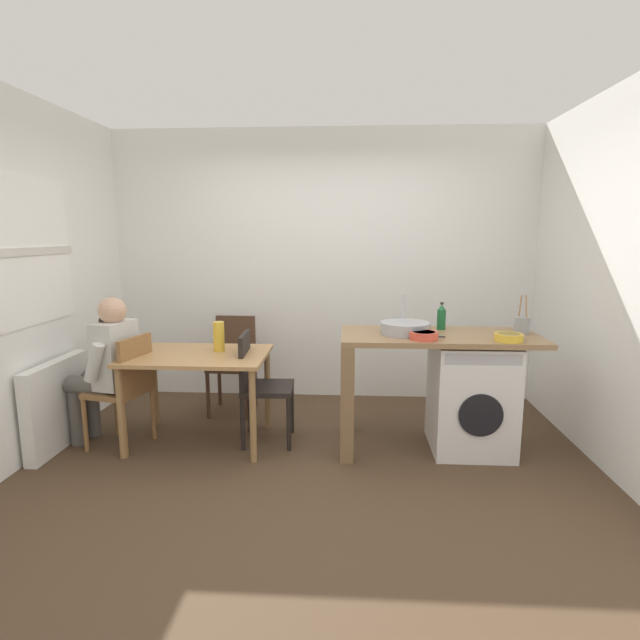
# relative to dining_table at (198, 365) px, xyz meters

# --- Properties ---
(ground_plane) EXTENTS (5.46, 5.46, 0.00)m
(ground_plane) POSITION_rel_dining_table_xyz_m (0.93, -0.45, -0.64)
(ground_plane) COLOR #4C3826
(wall_back) EXTENTS (4.60, 0.10, 2.70)m
(wall_back) POSITION_rel_dining_table_xyz_m (0.93, 1.30, 0.71)
(wall_back) COLOR white
(wall_back) RESTS_ON ground_plane
(wall_window_side) EXTENTS (0.12, 3.80, 2.70)m
(wall_window_side) POSITION_rel_dining_table_xyz_m (-1.22, -0.45, 0.71)
(wall_window_side) COLOR white
(wall_window_side) RESTS_ON ground_plane
(radiator) EXTENTS (0.10, 0.80, 0.70)m
(radiator) POSITION_rel_dining_table_xyz_m (-1.09, -0.15, -0.29)
(radiator) COLOR white
(radiator) RESTS_ON ground_plane
(dining_table) EXTENTS (1.10, 0.76, 0.74)m
(dining_table) POSITION_rel_dining_table_xyz_m (0.00, 0.00, 0.00)
(dining_table) COLOR tan
(dining_table) RESTS_ON ground_plane
(chair_person_seat) EXTENTS (0.48, 0.48, 0.90)m
(chair_person_seat) POSITION_rel_dining_table_xyz_m (-0.55, -0.12, -0.14)
(chair_person_seat) COLOR olive
(chair_person_seat) RESTS_ON ground_plane
(chair_opposite) EXTENTS (0.42, 0.42, 0.90)m
(chair_opposite) POSITION_rel_dining_table_xyz_m (0.48, 0.05, -0.14)
(chair_opposite) COLOR black
(chair_opposite) RESTS_ON ground_plane
(chair_spare_by_wall) EXTENTS (0.41, 0.41, 0.90)m
(chair_spare_by_wall) POSITION_rel_dining_table_xyz_m (0.10, 0.77, -0.14)
(chair_spare_by_wall) COLOR #4C3323
(chair_spare_by_wall) RESTS_ON ground_plane
(seated_person) EXTENTS (0.54, 0.54, 1.20)m
(seated_person) POSITION_rel_dining_table_xyz_m (-0.70, -0.08, 0.03)
(seated_person) COLOR #595651
(seated_person) RESTS_ON ground_plane
(kitchen_counter) EXTENTS (1.50, 0.68, 0.92)m
(kitchen_counter) POSITION_rel_dining_table_xyz_m (1.68, 0.01, 0.12)
(kitchen_counter) COLOR olive
(kitchen_counter) RESTS_ON ground_plane
(washing_machine) EXTENTS (0.60, 0.61, 0.86)m
(washing_machine) POSITION_rel_dining_table_xyz_m (2.16, 0.01, -0.21)
(washing_machine) COLOR white
(washing_machine) RESTS_ON ground_plane
(sink_basin) EXTENTS (0.38, 0.38, 0.09)m
(sink_basin) POSITION_rel_dining_table_xyz_m (1.63, 0.01, 0.32)
(sink_basin) COLOR #9EA0A5
(sink_basin) RESTS_ON kitchen_counter
(tap) EXTENTS (0.02, 0.02, 0.28)m
(tap) POSITION_rel_dining_table_xyz_m (1.63, 0.19, 0.42)
(tap) COLOR #B2B2B7
(tap) RESTS_ON kitchen_counter
(bottle_tall_green) EXTENTS (0.07, 0.07, 0.22)m
(bottle_tall_green) POSITION_rel_dining_table_xyz_m (1.94, 0.20, 0.38)
(bottle_tall_green) COLOR #19592D
(bottle_tall_green) RESTS_ON kitchen_counter
(mixing_bowl) EXTENTS (0.21, 0.21, 0.06)m
(mixing_bowl) POSITION_rel_dining_table_xyz_m (1.74, -0.19, 0.31)
(mixing_bowl) COLOR #D84C38
(mixing_bowl) RESTS_ON kitchen_counter
(utensil_crock) EXTENTS (0.11, 0.11, 0.30)m
(utensil_crock) POSITION_rel_dining_table_xyz_m (2.52, 0.06, 0.35)
(utensil_crock) COLOR gray
(utensil_crock) RESTS_ON kitchen_counter
(colander) EXTENTS (0.20, 0.20, 0.06)m
(colander) POSITION_rel_dining_table_xyz_m (2.34, -0.21, 0.31)
(colander) COLOR gold
(colander) RESTS_ON kitchen_counter
(vase) EXTENTS (0.09, 0.09, 0.24)m
(vase) POSITION_rel_dining_table_xyz_m (0.15, 0.10, 0.22)
(vase) COLOR gold
(vase) RESTS_ON dining_table
(scissors) EXTENTS (0.15, 0.06, 0.01)m
(scissors) POSITION_rel_dining_table_xyz_m (1.84, -0.09, 0.28)
(scissors) COLOR #B2B2B7
(scissors) RESTS_ON kitchen_counter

